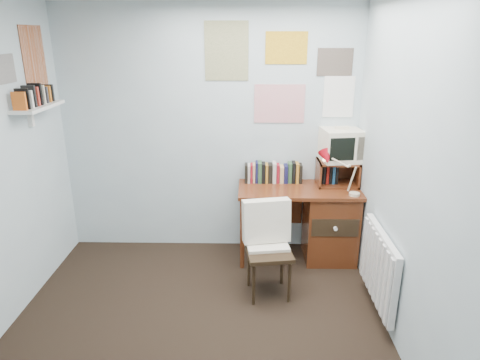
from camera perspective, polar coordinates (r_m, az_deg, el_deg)
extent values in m
plane|color=black|center=(3.37, -6.32, -22.21)|extent=(3.50, 3.50, 0.00)
cube|color=silver|center=(4.38, -4.06, 6.26)|extent=(3.00, 0.02, 2.50)
cube|color=silver|center=(2.91, 23.47, -2.00)|extent=(0.02, 3.50, 2.50)
cube|color=#5E2B15|center=(4.28, 7.88, -1.30)|extent=(1.20, 0.55, 0.03)
cube|color=#5E2B15|center=(4.47, 11.88, -5.89)|extent=(0.50, 0.50, 0.72)
cylinder|color=#5E2B15|center=(4.18, 0.29, -7.27)|extent=(0.04, 0.04, 0.72)
cylinder|color=#5E2B15|center=(4.61, 0.38, -4.69)|extent=(0.04, 0.04, 0.72)
cube|color=#5E2B15|center=(4.61, 4.25, -3.97)|extent=(0.64, 0.02, 0.30)
cube|color=black|center=(3.77, 3.88, -9.66)|extent=(0.47, 0.45, 0.82)
cube|color=red|center=(4.12, 15.20, 0.36)|extent=(0.31, 0.28, 0.37)
cube|color=#5E2B15|center=(4.40, 12.84, 0.94)|extent=(0.40, 0.30, 0.25)
cube|color=#ECE2C6|center=(4.34, 13.30, 4.76)|extent=(0.41, 0.38, 0.35)
cube|color=#5E2B15|center=(4.39, 4.57, 1.11)|extent=(0.60, 0.14, 0.22)
cube|color=white|center=(3.70, 18.07, -11.00)|extent=(0.09, 0.80, 0.60)
cube|color=white|center=(4.07, -25.32, 8.83)|extent=(0.20, 0.62, 0.24)
cube|color=white|center=(4.28, 5.41, 14.05)|extent=(1.20, 0.01, 0.90)
cube|color=white|center=(4.08, -27.30, 13.98)|extent=(0.01, 0.70, 0.60)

